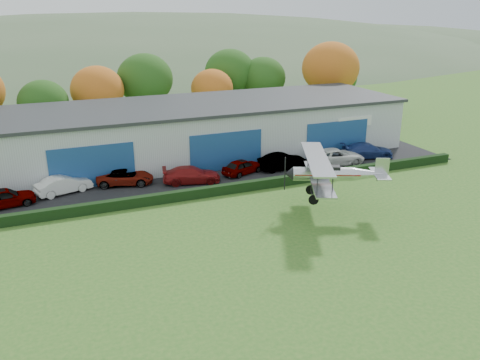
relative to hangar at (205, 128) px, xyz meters
name	(u,v)px	position (x,y,z in m)	size (l,w,h in m)	color
ground	(288,306)	(-5.00, -27.98, -2.66)	(300.00, 300.00, 0.00)	#2F6620
apron	(210,175)	(-2.00, -6.98, -2.63)	(48.00, 9.00, 0.05)	black
hedge	(229,189)	(-2.00, -11.78, -2.26)	(46.00, 0.60, 0.80)	black
hangar	(205,128)	(0.00, 0.00, 0.00)	(40.60, 12.60, 5.30)	#B2B7BC
tree_belt	(138,84)	(-4.15, 12.64, 2.95)	(75.70, 13.22, 10.12)	#3D2614
distant_hills	(59,101)	(-9.38, 112.02, -15.70)	(430.00, 196.00, 56.00)	#4C6642
car_0	(4,198)	(-18.86, -8.10, -1.85)	(1.79, 4.46, 1.52)	gray
car_1	(63,185)	(-14.49, -6.71, -1.88)	(1.55, 4.44, 1.46)	silver
car_2	(125,177)	(-9.48, -6.55, -1.95)	(2.19, 4.76, 1.32)	gray
car_3	(192,175)	(-4.09, -8.26, -1.89)	(2.01, 4.94, 1.43)	maroon
car_4	(242,167)	(0.89, -7.75, -1.91)	(1.63, 4.06, 1.38)	gray
car_5	(283,162)	(4.88, -8.03, -1.83)	(1.63, 4.69, 1.54)	gray
car_6	(336,156)	(10.33, -8.52, -1.83)	(2.57, 5.58, 1.55)	silver
car_7	(367,150)	(14.48, -7.84, -1.86)	(2.10, 5.17, 1.50)	navy
biplane	(332,173)	(3.45, -18.37, 0.49)	(7.67, 8.41, 3.22)	#BCBCC3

